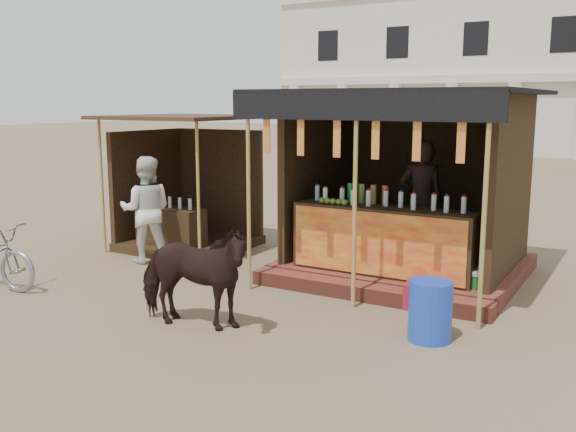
# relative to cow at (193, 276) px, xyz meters

# --- Properties ---
(ground) EXTENTS (120.00, 120.00, 0.00)m
(ground) POSITION_rel_cow_xyz_m (0.29, 0.09, -0.63)
(ground) COLOR #846B4C
(ground) RESTS_ON ground
(main_stall) EXTENTS (3.60, 3.61, 2.78)m
(main_stall) POSITION_rel_cow_xyz_m (1.30, 3.46, 0.40)
(main_stall) COLOR brown
(main_stall) RESTS_ON ground
(secondary_stall) EXTENTS (2.40, 2.40, 2.38)m
(secondary_stall) POSITION_rel_cow_xyz_m (-2.88, 3.33, 0.22)
(secondary_stall) COLOR #392915
(secondary_stall) RESTS_ON ground
(cow) EXTENTS (1.60, 0.97, 1.26)m
(cow) POSITION_rel_cow_xyz_m (0.00, 0.00, 0.00)
(cow) COLOR black
(cow) RESTS_ON ground
(bystander) EXTENTS (1.08, 1.03, 1.75)m
(bystander) POSITION_rel_cow_xyz_m (-2.62, 2.09, 0.24)
(bystander) COLOR white
(bystander) RESTS_ON ground
(blue_barrel) EXTENTS (0.51, 0.51, 0.68)m
(blue_barrel) POSITION_rel_cow_xyz_m (2.51, 1.02, -0.29)
(blue_barrel) COLOR blue
(blue_barrel) RESTS_ON ground
(red_crate) EXTENTS (0.50, 0.49, 0.33)m
(red_crate) POSITION_rel_cow_xyz_m (2.07, 2.09, -0.47)
(red_crate) COLOR maroon
(red_crate) RESTS_ON ground
(cooler) EXTENTS (0.69, 0.51, 0.46)m
(cooler) POSITION_rel_cow_xyz_m (2.45, 2.69, -0.40)
(cooler) COLOR #1B7D27
(cooler) RESTS_ON ground
(background_building) EXTENTS (26.00, 7.45, 8.18)m
(background_building) POSITION_rel_cow_xyz_m (-1.71, 30.04, 3.35)
(background_building) COLOR silver
(background_building) RESTS_ON ground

